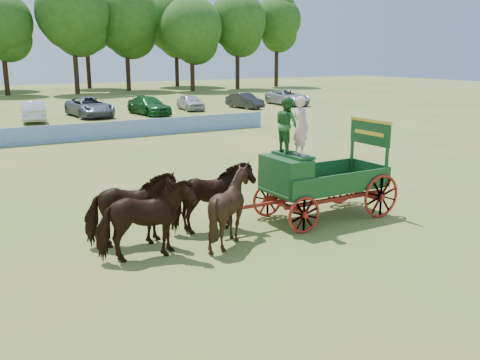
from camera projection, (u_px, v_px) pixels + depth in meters
name	position (u px, v px, depth m)	size (l,w,h in m)	color
ground	(246.00, 219.00, 16.68)	(160.00, 160.00, 0.00)	olive
horse_lead_left	(146.00, 221.00, 13.24)	(1.10, 2.41, 2.03)	black
horse_lead_right	(131.00, 210.00, 14.17)	(1.10, 2.41, 2.03)	black
horse_wheel_left	(230.00, 207.00, 14.42)	(1.64, 1.85, 2.04)	black
horse_wheel_right	(211.00, 198.00, 15.35)	(1.10, 2.41, 2.03)	black
farm_dray	(305.00, 166.00, 16.19)	(6.00, 2.00, 3.87)	#A52B10
sponsor_banner	(73.00, 133.00, 31.18)	(26.00, 0.08, 1.05)	#1D51A1
parked_cars	(49.00, 110.00, 41.49)	(51.60, 6.80, 1.62)	silver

